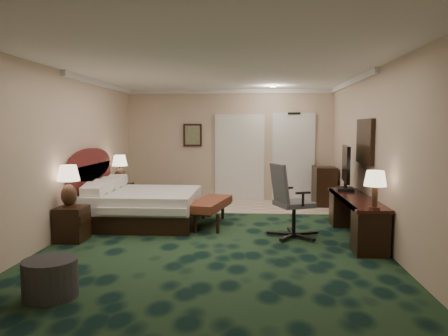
# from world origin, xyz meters

# --- Properties ---
(floor) EXTENTS (5.00, 7.50, 0.00)m
(floor) POSITION_xyz_m (0.00, 0.00, 0.00)
(floor) COLOR black
(floor) RESTS_ON ground
(ceiling) EXTENTS (5.00, 7.50, 0.00)m
(ceiling) POSITION_xyz_m (0.00, 0.00, 2.70)
(ceiling) COLOR white
(ceiling) RESTS_ON wall_back
(wall_back) EXTENTS (5.00, 0.00, 2.70)m
(wall_back) POSITION_xyz_m (0.00, 3.75, 1.35)
(wall_back) COLOR #C0AE95
(wall_back) RESTS_ON ground
(wall_front) EXTENTS (5.00, 0.00, 2.70)m
(wall_front) POSITION_xyz_m (0.00, -3.75, 1.35)
(wall_front) COLOR #C0AE95
(wall_front) RESTS_ON ground
(wall_left) EXTENTS (0.00, 7.50, 2.70)m
(wall_left) POSITION_xyz_m (-2.50, 0.00, 1.35)
(wall_left) COLOR #C0AE95
(wall_left) RESTS_ON ground
(wall_right) EXTENTS (0.00, 7.50, 2.70)m
(wall_right) POSITION_xyz_m (2.50, 0.00, 1.35)
(wall_right) COLOR #C0AE95
(wall_right) RESTS_ON ground
(crown_molding) EXTENTS (5.00, 7.50, 0.10)m
(crown_molding) POSITION_xyz_m (0.00, 0.00, 2.65)
(crown_molding) COLOR white
(crown_molding) RESTS_ON wall_back
(tile_patch) EXTENTS (3.20, 1.70, 0.01)m
(tile_patch) POSITION_xyz_m (0.90, 2.90, 0.01)
(tile_patch) COLOR #C6AE91
(tile_patch) RESTS_ON ground
(headboard) EXTENTS (0.12, 2.00, 1.40)m
(headboard) POSITION_xyz_m (-2.44, 1.00, 0.70)
(headboard) COLOR #480E10
(headboard) RESTS_ON ground
(entry_door) EXTENTS (1.02, 0.06, 2.18)m
(entry_door) POSITION_xyz_m (1.55, 3.72, 1.05)
(entry_door) COLOR white
(entry_door) RESTS_ON ground
(closet_doors) EXTENTS (1.20, 0.06, 2.10)m
(closet_doors) POSITION_xyz_m (0.25, 3.71, 1.05)
(closet_doors) COLOR white
(closet_doors) RESTS_ON ground
(wall_art) EXTENTS (0.45, 0.06, 0.55)m
(wall_art) POSITION_xyz_m (-0.90, 3.71, 1.60)
(wall_art) COLOR #446851
(wall_art) RESTS_ON wall_back
(wall_mirror) EXTENTS (0.05, 0.95, 0.75)m
(wall_mirror) POSITION_xyz_m (2.46, 0.60, 1.55)
(wall_mirror) COLOR white
(wall_mirror) RESTS_ON wall_right
(bed) EXTENTS (1.94, 1.79, 0.61)m
(bed) POSITION_xyz_m (-1.43, 0.98, 0.31)
(bed) COLOR silver
(bed) RESTS_ON ground
(nightstand_near) EXTENTS (0.43, 0.50, 0.54)m
(nightstand_near) POSITION_xyz_m (-2.26, -0.31, 0.27)
(nightstand_near) COLOR black
(nightstand_near) RESTS_ON ground
(nightstand_far) EXTENTS (0.47, 0.54, 0.59)m
(nightstand_far) POSITION_xyz_m (-2.24, 2.16, 0.29)
(nightstand_far) COLOR black
(nightstand_far) RESTS_ON ground
(lamp_near) EXTENTS (0.40, 0.40, 0.66)m
(lamp_near) POSITION_xyz_m (-2.29, -0.31, 0.87)
(lamp_near) COLOR black
(lamp_near) RESTS_ON nightstand_near
(lamp_far) EXTENTS (0.36, 0.36, 0.61)m
(lamp_far) POSITION_xyz_m (-2.24, 2.14, 0.90)
(lamp_far) COLOR black
(lamp_far) RESTS_ON nightstand_far
(bed_bench) EXTENTS (0.76, 1.46, 0.47)m
(bed_bench) POSITION_xyz_m (-0.20, 0.92, 0.24)
(bed_bench) COLOR brown
(bed_bench) RESTS_ON ground
(ottoman) EXTENTS (0.68, 0.68, 0.40)m
(ottoman) POSITION_xyz_m (-1.54, -2.57, 0.20)
(ottoman) COLOR #2B2C2E
(ottoman) RESTS_ON ground
(desk) EXTENTS (0.50, 2.31, 0.67)m
(desk) POSITION_xyz_m (2.23, 0.17, 0.33)
(desk) COLOR black
(desk) RESTS_ON ground
(tv) EXTENTS (0.21, 1.03, 0.80)m
(tv) POSITION_xyz_m (2.22, 0.93, 1.06)
(tv) COLOR black
(tv) RESTS_ON desk
(desk_lamp) EXTENTS (0.39, 0.39, 0.54)m
(desk_lamp) POSITION_xyz_m (2.25, -0.85, 0.93)
(desk_lamp) COLOR black
(desk_lamp) RESTS_ON desk
(desk_chair) EXTENTS (0.91, 0.88, 1.21)m
(desk_chair) POSITION_xyz_m (1.25, 0.14, 0.61)
(desk_chair) COLOR #43454B
(desk_chair) RESTS_ON ground
(minibar) EXTENTS (0.47, 0.84, 0.89)m
(minibar) POSITION_xyz_m (2.22, 3.20, 0.44)
(minibar) COLOR black
(minibar) RESTS_ON ground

